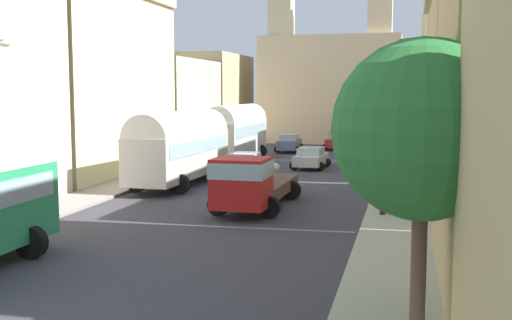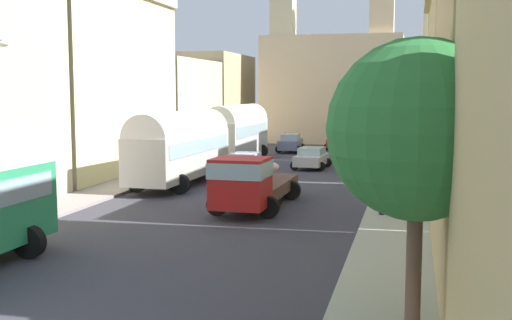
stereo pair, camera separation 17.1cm
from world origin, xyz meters
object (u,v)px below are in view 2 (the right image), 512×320
pedestrian_0 (409,187)px  car_0 (312,158)px  pedestrian_3 (386,191)px  car_1 (338,141)px  car_3 (291,143)px  parked_bus_2 (238,130)px  pedestrian_2 (406,172)px  pedestrian_1 (382,193)px  parked_bus_1 (180,144)px  cargo_truck_0 (251,183)px  car_2 (245,166)px

pedestrian_0 → car_0: bearing=115.5°
car_0 → pedestrian_3: 15.89m
car_1 → car_3: 4.83m
car_1 → pedestrian_3: pedestrian_3 is taller
parked_bus_2 → car_0: 6.97m
car_1 → car_3: bearing=-139.6°
car_1 → pedestrian_0: size_ratio=2.18×
pedestrian_0 → pedestrian_2: bearing=92.1°
parked_bus_2 → pedestrian_2: 16.58m
car_1 → pedestrian_0: 28.11m
pedestrian_1 → parked_bus_1: bearing=149.2°
parked_bus_1 → pedestrian_2: size_ratio=5.50×
car_1 → pedestrian_1: pedestrian_1 is taller
car_3 → pedestrian_1: bearing=-71.6°
car_0 → car_3: size_ratio=0.88×
cargo_truck_0 → pedestrian_2: (6.36, 7.31, -0.25)m
car_3 → pedestrian_0: (9.86, -24.30, 0.22)m
car_2 → pedestrian_0: pedestrian_0 is taller
pedestrian_0 → car_3: bearing=112.1°
car_1 → pedestrian_3: size_ratio=2.15×
car_3 → pedestrian_0: pedestrian_0 is taller
pedestrian_1 → pedestrian_2: pedestrian_1 is taller
pedestrian_3 → parked_bus_1: bearing=151.4°
car_3 → car_1: bearing=40.4°
pedestrian_3 → car_2: bearing=133.0°
pedestrian_1 → parked_bus_2: bearing=121.2°
car_3 → car_2: bearing=-88.1°
pedestrian_2 → car_3: bearing=117.0°
cargo_truck_0 → pedestrian_0: bearing=17.1°
pedestrian_2 → pedestrian_0: bearing=-87.9°
parked_bus_2 → car_0: size_ratio=2.45×
car_2 → parked_bus_1: bearing=-136.1°
car_3 → car_0: bearing=-72.3°
car_1 → car_3: (-3.68, -3.13, 0.03)m
parked_bus_1 → pedestrian_3: bearing=-28.6°
parked_bus_2 → car_3: bearing=72.4°
cargo_truck_0 → pedestrian_0: 6.86m
pedestrian_0 → pedestrian_2: (-0.19, 5.29, 0.00)m
parked_bus_1 → car_1: bearing=75.2°
parked_bus_2 → pedestrian_3: parked_bus_2 is taller
car_0 → car_3: 11.54m
pedestrian_1 → cargo_truck_0: bearing=179.3°
car_3 → pedestrian_1: 27.81m
car_2 → pedestrian_2: (9.10, -2.07, 0.21)m
car_1 → pedestrian_0: pedestrian_0 is taller
car_0 → pedestrian_1: (5.28, -15.40, 0.31)m
car_0 → car_2: (-2.95, -5.95, 0.06)m
car_0 → pedestrian_3: pedestrian_3 is taller
parked_bus_1 → pedestrian_1: size_ratio=5.37×
car_1 → car_2: (-3.12, -20.06, 0.04)m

